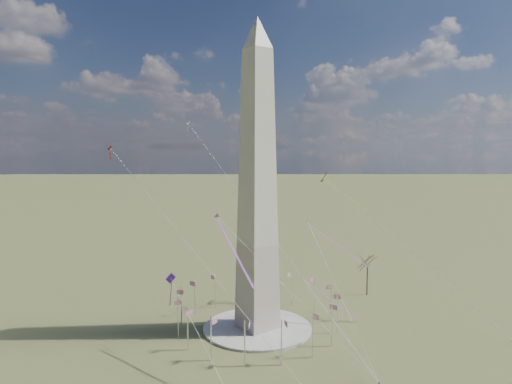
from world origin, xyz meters
TOP-DOWN VIEW (x-y plane):
  - ground at (0.00, 0.00)m, footprint 2000.00×2000.00m
  - plaza at (0.00, 0.00)m, footprint 36.00×36.00m
  - washington_monument at (0.00, 0.00)m, footprint 15.56×15.56m
  - flagpole_ring at (-0.00, -0.00)m, footprint 54.40×54.40m
  - tree_near at (56.88, 0.85)m, footprint 10.50×10.50m
  - kite_delta_black at (38.31, 6.55)m, footprint 14.72×18.59m
  - kite_diamond_purple at (-28.92, 4.70)m, footprint 2.05×3.30m
  - kite_streamer_left at (24.37, -8.22)m, footprint 11.58×20.75m
  - kite_streamer_mid at (-18.97, -11.42)m, footprint 5.16×23.92m
  - kite_streamer_right at (23.85, -5.63)m, footprint 13.12×18.48m
  - kite_small_red at (-36.37, 31.95)m, footprint 1.45×2.29m
  - kite_small_white at (3.40, 51.69)m, footprint 1.11×1.66m

SIDE VIEW (x-z plane):
  - ground at x=0.00m, z-range 0.00..0.00m
  - plaza at x=0.00m, z-range 0.00..0.80m
  - flagpole_ring at x=0.00m, z-range 0.77..13.77m
  - kite_streamer_right at x=23.85m, z-range 2.04..16.79m
  - tree_near at x=56.88m, z-range 3.92..22.29m
  - kite_diamond_purple at x=-28.92m, z-range 15.24..25.38m
  - kite_streamer_left at x=24.37m, z-range 21.51..37.08m
  - kite_streamer_mid at x=-18.97m, z-range 26.32..42.82m
  - kite_delta_black at x=38.31m, z-range 39.50..55.59m
  - washington_monument at x=0.00m, z-range -2.05..97.95m
  - kite_small_red at x=-36.37m, z-range 57.01..62.07m
  - kite_small_white at x=3.40m, z-range 67.54..71.62m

